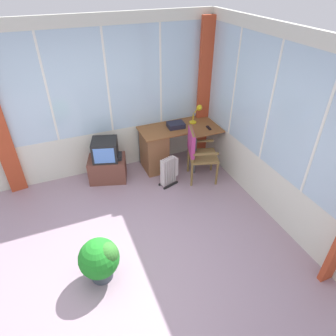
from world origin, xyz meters
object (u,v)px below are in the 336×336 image
space_heater (169,171)px  wooden_armchair (196,149)px  potted_plant (100,259)px  desk (157,148)px  desk_lamp (198,112)px  tv_remote (209,128)px  paper_tray (176,125)px  tv_on_stand (107,162)px

space_heater → wooden_armchair: bearing=-1.9°
potted_plant → desk: bearing=53.5°
desk_lamp → space_heater: bearing=-144.6°
desk → desk_lamp: 1.01m
tv_remote → wooden_armchair: 0.55m
tv_remote → potted_plant: tv_remote is taller
tv_remote → potted_plant: (-2.40, -1.76, -0.45)m
tv_remote → paper_tray: bearing=157.3°
potted_plant → tv_on_stand: bearing=75.0°
wooden_armchair → tv_on_stand: (-1.45, 0.58, -0.26)m
tv_on_stand → space_heater: tv_on_stand is taller
desk_lamp → tv_remote: size_ratio=2.39×
tv_remote → desk: bearing=167.8°
space_heater → paper_tray: bearing=57.6°
wooden_armchair → space_heater: (-0.49, 0.02, -0.34)m
wooden_armchair → potted_plant: size_ratio=1.65×
potted_plant → paper_tray: bearing=47.3°
tv_on_stand → desk: bearing=0.6°
paper_tray → potted_plant: bearing=-132.7°
desk_lamp → potted_plant: (-2.31, -2.03, -0.67)m
desk_lamp → potted_plant: 3.15m
desk → tv_on_stand: tv_on_stand is taller
desk_lamp → wooden_armchair: (-0.32, -0.59, -0.40)m
tv_remote → wooden_armchair: wooden_armchair is taller
desk → desk_lamp: size_ratio=3.97×
tv_remote → tv_on_stand: 1.93m
paper_tray → tv_remote: bearing=-26.8°
desk_lamp → paper_tray: 0.48m
wooden_armchair → paper_tray: bearing=101.9°
tv_on_stand → space_heater: size_ratio=1.47×
tv_remote → wooden_armchair: (-0.41, -0.32, -0.18)m
desk_lamp → tv_remote: 0.36m
paper_tray → tv_on_stand: (-1.33, -0.01, -0.47)m
desk_lamp → potted_plant: size_ratio=0.61×
wooden_armchair → space_heater: size_ratio=1.81×
tv_on_stand → wooden_armchair: bearing=-21.7°
tv_on_stand → desk_lamp: bearing=0.5°
desk_lamp → tv_remote: (0.08, -0.27, -0.22)m
wooden_armchair → potted_plant: bearing=-144.3°
space_heater → potted_plant: 2.09m
desk → tv_on_stand: (-0.96, -0.01, -0.07)m
desk → desk_lamp: desk_lamp is taller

